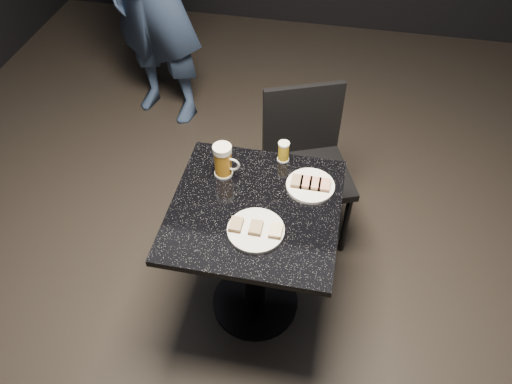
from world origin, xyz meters
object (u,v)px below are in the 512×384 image
(plate_large, at_px, (256,230))
(table, at_px, (255,243))
(chair, at_px, (306,159))
(beer_mug, at_px, (223,161))
(beer_tumbler, at_px, (284,151))
(plate_small, at_px, (310,186))

(plate_large, bearing_deg, table, 102.84)
(table, relative_size, chair, 0.85)
(plate_large, relative_size, beer_mug, 1.44)
(beer_mug, height_order, chair, beer_mug)
(beer_tumbler, height_order, chair, chair)
(chair, bearing_deg, beer_mug, -126.59)
(plate_small, relative_size, table, 0.28)
(plate_small, bearing_deg, chair, 97.48)
(beer_mug, bearing_deg, plate_large, -55.37)
(beer_tumbler, bearing_deg, table, -102.33)
(plate_large, relative_size, plate_small, 1.09)
(plate_large, height_order, beer_mug, beer_mug)
(plate_large, xyz_separation_m, table, (-0.03, 0.13, -0.25))
(plate_large, height_order, plate_small, same)
(plate_large, bearing_deg, beer_tumbler, 84.88)
(table, bearing_deg, plate_small, 37.56)
(plate_small, xyz_separation_m, beer_mug, (-0.38, 0.00, 0.07))
(chair, bearing_deg, plate_large, -99.59)
(plate_large, bearing_deg, plate_small, 57.76)
(beer_mug, distance_m, chair, 0.63)
(plate_small, distance_m, table, 0.36)
(table, xyz_separation_m, chair, (0.15, 0.60, -0.01))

